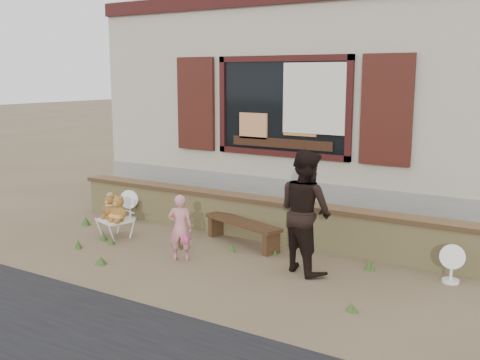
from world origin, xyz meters
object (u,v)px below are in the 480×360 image
Objects in this scene: teddy_bear_left at (110,206)px; adult at (305,211)px; folding_chair at (115,221)px; teddy_bear_right at (119,208)px; bench at (242,227)px; child at (180,227)px.

adult is (3.41, 0.12, 0.32)m from teddy_bear_left.
folding_chair is at bearing -0.00° from teddy_bear_left.
teddy_bear_left is at bearing -180.00° from teddy_bear_right.
bench is 2.21m from teddy_bear_left.
adult is at bearing -5.76° from bench.
child is at bearing -90.57° from bench.
folding_chair is 0.27m from teddy_bear_left.
adult is (3.27, 0.16, 0.55)m from folding_chair.
bench is 2.56× the size of folding_chair.
adult is (3.14, 0.20, 0.31)m from teddy_bear_right.
adult is at bearing 20.89° from teddy_bear_right.
adult reaches higher than bench.
teddy_bear_right is 1.49m from child.
folding_chair is 1.38× the size of teddy_bear_right.
teddy_bear_left is at bearing 27.55° from adult.
folding_chair is 0.28m from teddy_bear_right.
bench is 3.73× the size of teddy_bear_left.
child is at bearing 4.78° from folding_chair.
child reaches higher than teddy_bear_left.
folding_chair is 1.45× the size of teddy_bear_left.
bench is 1.54m from adult.
child is (1.46, -0.31, -0.04)m from teddy_bear_right.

